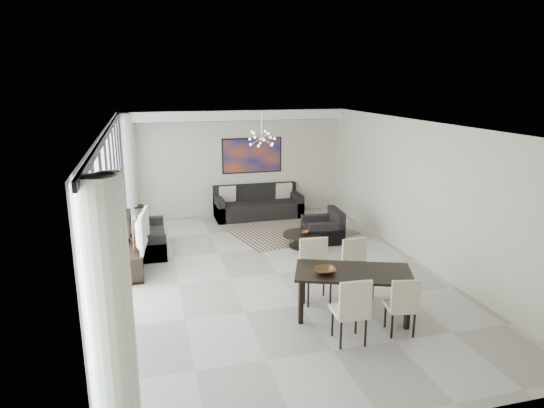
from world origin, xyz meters
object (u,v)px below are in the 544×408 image
object	(u,v)px
sofa_main	(258,206)
tv_console	(131,258)
coffee_table	(303,239)
dining_table	(353,276)
television	(138,230)

from	to	relation	value
sofa_main	tv_console	size ratio (longest dim) A/B	1.47
coffee_table	tv_console	xyz separation A→B (m)	(-3.73, -0.45, 0.07)
tv_console	dining_table	xyz separation A→B (m)	(3.45, -2.90, 0.42)
coffee_table	television	bearing A→B (deg)	-171.55
sofa_main	tv_console	world-z (taller)	sofa_main
sofa_main	tv_console	distance (m)	4.57
television	dining_table	bearing A→B (deg)	-123.89
dining_table	sofa_main	bearing A→B (deg)	91.22
sofa_main	dining_table	xyz separation A→B (m)	(0.13, -6.04, 0.38)
coffee_table	sofa_main	distance (m)	2.72
coffee_table	tv_console	distance (m)	3.76
coffee_table	dining_table	world-z (taller)	dining_table
sofa_main	television	xyz separation A→B (m)	(-3.16, -3.22, 0.55)
television	tv_console	bearing A→B (deg)	70.30
tv_console	dining_table	world-z (taller)	dining_table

